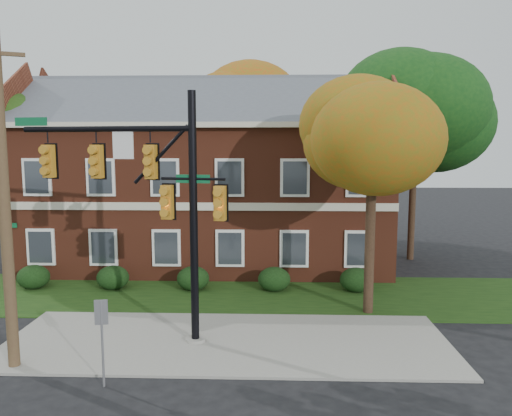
{
  "coord_description": "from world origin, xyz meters",
  "views": [
    {
      "loc": [
        1.42,
        -14.14,
        6.24
      ],
      "look_at": [
        0.84,
        3.0,
        4.07
      ],
      "focal_mm": 35.0,
      "sensor_mm": 36.0,
      "label": 1
    }
  ],
  "objects_px": {
    "hedge_far_right": "(356,280)",
    "hedge_left": "(113,278)",
    "tree_far_rear": "(242,106)",
    "traffic_signal": "(150,189)",
    "tree_right_rear": "(423,109)",
    "hedge_right": "(274,279)",
    "apartment_building": "(208,169)",
    "tree_left_rear": "(13,136)",
    "sign_post": "(102,328)",
    "hedge_far_left": "(33,277)",
    "tree_near_right": "(380,133)",
    "utility_pole": "(4,201)",
    "hedge_center": "(193,278)"
  },
  "relations": [
    {
      "from": "tree_right_rear",
      "to": "utility_pole",
      "type": "xyz_separation_m",
      "value": [
        -15.15,
        -13.81,
        -3.38
      ]
    },
    {
      "from": "tree_far_rear",
      "to": "sign_post",
      "type": "distance_m",
      "value": 23.09
    },
    {
      "from": "hedge_right",
      "to": "tree_right_rear",
      "type": "relative_size",
      "value": 0.13
    },
    {
      "from": "apartment_building",
      "to": "hedge_far_left",
      "type": "xyz_separation_m",
      "value": [
        -7.0,
        -5.25,
        -4.46
      ]
    },
    {
      "from": "hedge_far_left",
      "to": "hedge_right",
      "type": "height_order",
      "value": "same"
    },
    {
      "from": "hedge_center",
      "to": "hedge_far_right",
      "type": "bearing_deg",
      "value": 0.0
    },
    {
      "from": "hedge_right",
      "to": "apartment_building",
      "type": "bearing_deg",
      "value": 123.67
    },
    {
      "from": "hedge_far_right",
      "to": "hedge_far_left",
      "type": "bearing_deg",
      "value": 180.0
    },
    {
      "from": "hedge_right",
      "to": "traffic_signal",
      "type": "relative_size",
      "value": 0.18
    },
    {
      "from": "hedge_right",
      "to": "hedge_center",
      "type": "bearing_deg",
      "value": 180.0
    },
    {
      "from": "tree_near_right",
      "to": "hedge_center",
      "type": "bearing_deg",
      "value": 158.58
    },
    {
      "from": "tree_left_rear",
      "to": "sign_post",
      "type": "height_order",
      "value": "tree_left_rear"
    },
    {
      "from": "tree_left_rear",
      "to": "tree_right_rear",
      "type": "distance_m",
      "value": 21.19
    },
    {
      "from": "tree_right_rear",
      "to": "utility_pole",
      "type": "relative_size",
      "value": 1.14
    },
    {
      "from": "hedge_far_left",
      "to": "hedge_far_right",
      "type": "xyz_separation_m",
      "value": [
        14.0,
        0.0,
        0.0
      ]
    },
    {
      "from": "sign_post",
      "to": "utility_pole",
      "type": "bearing_deg",
      "value": 151.89
    },
    {
      "from": "hedge_left",
      "to": "traffic_signal",
      "type": "relative_size",
      "value": 0.18
    },
    {
      "from": "hedge_far_left",
      "to": "sign_post",
      "type": "distance_m",
      "value": 10.65
    },
    {
      "from": "hedge_center",
      "to": "hedge_far_right",
      "type": "relative_size",
      "value": 1.0
    },
    {
      "from": "hedge_far_right",
      "to": "hedge_left",
      "type": "bearing_deg",
      "value": 180.0
    },
    {
      "from": "tree_left_rear",
      "to": "tree_far_rear",
      "type": "relative_size",
      "value": 0.77
    },
    {
      "from": "apartment_building",
      "to": "tree_far_rear",
      "type": "distance_m",
      "value": 8.84
    },
    {
      "from": "hedge_far_left",
      "to": "hedge_left",
      "type": "bearing_deg",
      "value": 0.0
    },
    {
      "from": "tree_far_rear",
      "to": "traffic_signal",
      "type": "height_order",
      "value": "tree_far_rear"
    },
    {
      "from": "apartment_building",
      "to": "utility_pole",
      "type": "height_order",
      "value": "apartment_building"
    },
    {
      "from": "hedge_left",
      "to": "tree_right_rear",
      "type": "height_order",
      "value": "tree_right_rear"
    },
    {
      "from": "hedge_far_left",
      "to": "tree_left_rear",
      "type": "distance_m",
      "value": 7.9
    },
    {
      "from": "tree_near_right",
      "to": "sign_post",
      "type": "distance_m",
      "value": 11.27
    },
    {
      "from": "tree_far_rear",
      "to": "traffic_signal",
      "type": "bearing_deg",
      "value": -95.31
    },
    {
      "from": "tree_right_rear",
      "to": "tree_far_rear",
      "type": "relative_size",
      "value": 0.92
    },
    {
      "from": "hedge_far_right",
      "to": "tree_right_rear",
      "type": "relative_size",
      "value": 0.13
    },
    {
      "from": "tree_near_right",
      "to": "utility_pole",
      "type": "distance_m",
      "value": 12.23
    },
    {
      "from": "utility_pole",
      "to": "hedge_right",
      "type": "bearing_deg",
      "value": 22.0
    },
    {
      "from": "tree_near_right",
      "to": "tree_left_rear",
      "type": "bearing_deg",
      "value": 157.64
    },
    {
      "from": "tree_near_right",
      "to": "tree_right_rear",
      "type": "distance_m",
      "value": 9.94
    },
    {
      "from": "hedge_far_right",
      "to": "tree_far_rear",
      "type": "height_order",
      "value": "tree_far_rear"
    },
    {
      "from": "hedge_right",
      "to": "traffic_signal",
      "type": "distance_m",
      "value": 8.07
    },
    {
      "from": "tree_left_rear",
      "to": "hedge_far_left",
      "type": "bearing_deg",
      "value": -56.58
    },
    {
      "from": "tree_far_rear",
      "to": "hedge_far_left",
      "type": "bearing_deg",
      "value": -122.5
    },
    {
      "from": "hedge_far_left",
      "to": "hedge_left",
      "type": "xyz_separation_m",
      "value": [
        3.5,
        0.0,
        0.0
      ]
    },
    {
      "from": "hedge_far_right",
      "to": "sign_post",
      "type": "height_order",
      "value": "sign_post"
    },
    {
      "from": "hedge_far_right",
      "to": "utility_pole",
      "type": "height_order",
      "value": "utility_pole"
    },
    {
      "from": "tree_near_right",
      "to": "tree_far_rear",
      "type": "height_order",
      "value": "tree_far_rear"
    },
    {
      "from": "hedge_center",
      "to": "utility_pole",
      "type": "height_order",
      "value": "utility_pole"
    },
    {
      "from": "tree_near_right",
      "to": "utility_pole",
      "type": "bearing_deg",
      "value": -156.25
    },
    {
      "from": "hedge_far_right",
      "to": "sign_post",
      "type": "bearing_deg",
      "value": -132.4
    },
    {
      "from": "hedge_far_right",
      "to": "utility_pole",
      "type": "relative_size",
      "value": 0.15
    },
    {
      "from": "apartment_building",
      "to": "tree_far_rear",
      "type": "bearing_deg",
      "value": 80.29
    },
    {
      "from": "tree_left_rear",
      "to": "sign_post",
      "type": "distance_m",
      "value": 16.37
    },
    {
      "from": "hedge_far_right",
      "to": "tree_far_rear",
      "type": "xyz_separation_m",
      "value": [
        -5.66,
        13.09,
        8.32
      ]
    }
  ]
}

